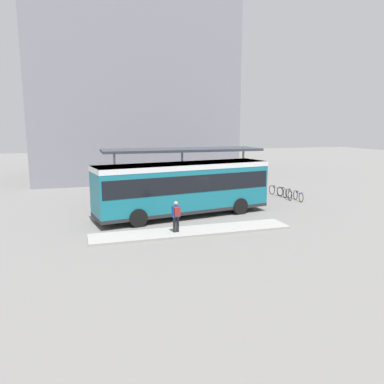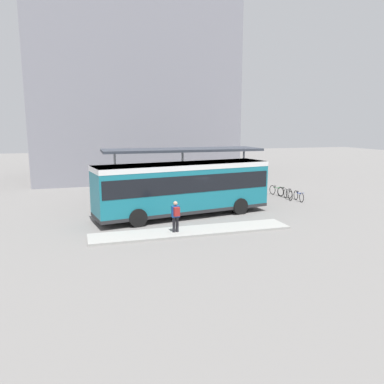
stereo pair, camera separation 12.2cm
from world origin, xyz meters
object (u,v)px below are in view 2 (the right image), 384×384
bicycle_blue (299,196)px  bicycle_black (285,192)px  pedestrian_waiting (176,215)px  bicycle_white (288,194)px  potted_planter_near_shelter (183,196)px  city_bus (184,185)px  bicycle_green (276,191)px

bicycle_blue → bicycle_black: 1.65m
pedestrian_waiting → bicycle_blue: bearing=-65.8°
bicycle_white → potted_planter_near_shelter: size_ratio=1.44×
city_bus → potted_planter_near_shelter: (0.83, 3.08, -1.28)m
city_bus → bicycle_blue: size_ratio=6.71×
city_bus → bicycle_black: city_bus is taller
bicycle_blue → bicycle_green: (-0.45, 2.46, 0.02)m
bicycle_blue → bicycle_white: bearing=-146.4°
city_bus → pedestrian_waiting: bearing=-121.0°
bicycle_blue → city_bus: bearing=-70.5°
city_bus → bicycle_blue: bearing=2.3°
bicycle_blue → potted_planter_near_shelter: size_ratio=1.39×
bicycle_green → city_bus: bearing=-72.3°
bicycle_white → potted_planter_near_shelter: 8.12m
bicycle_blue → bicycle_black: bearing=-166.0°
city_bus → bicycle_blue: 9.67m
pedestrian_waiting → bicycle_blue: (10.81, 5.72, -0.68)m
pedestrian_waiting → bicycle_green: size_ratio=0.92×
pedestrian_waiting → bicycle_black: 12.94m
city_bus → pedestrian_waiting: 4.11m
pedestrian_waiting → bicycle_green: pedestrian_waiting is taller
pedestrian_waiting → bicycle_green: bearing=-55.4°
bicycle_green → potted_planter_near_shelter: bearing=-89.2°
city_bus → bicycle_white: bearing=7.7°
city_bus → bicycle_green: bearing=16.8°
pedestrian_waiting → bicycle_black: pedestrian_waiting is taller
bicycle_black → bicycle_green: size_ratio=0.99×
bicycle_blue → bicycle_white: size_ratio=0.96×
bicycle_green → bicycle_blue: bearing=1.7°
pedestrian_waiting → potted_planter_near_shelter: pedestrian_waiting is taller
city_bus → pedestrian_waiting: size_ratio=6.89×
city_bus → bicycle_white: (8.94, 2.79, -1.52)m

